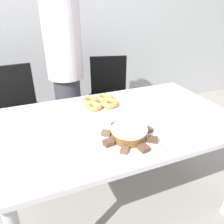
{
  "coord_description": "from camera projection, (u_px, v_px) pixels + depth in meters",
  "views": [
    {
      "loc": [
        -0.52,
        -1.13,
        1.42
      ],
      "look_at": [
        -0.06,
        0.0,
        0.8
      ],
      "focal_mm": 35.0,
      "sensor_mm": 36.0,
      "label": 1
    }
  ],
  "objects": [
    {
      "name": "ground_plane",
      "position": [
        119.0,
        200.0,
        1.75
      ],
      "size": [
        12.0,
        12.0,
        0.0
      ],
      "primitive_type": "plane",
      "color": "gray"
    },
    {
      "name": "wall_back",
      "position": [
        64.0,
        13.0,
        2.44
      ],
      "size": [
        8.0,
        0.05,
        2.6
      ],
      "color": "#A8AAAD",
      "rests_on": "ground_plane"
    },
    {
      "name": "table",
      "position": [
        121.0,
        130.0,
        1.45
      ],
      "size": [
        1.49,
        0.92,
        0.74
      ],
      "color": "silver",
      "rests_on": "ground_plane"
    },
    {
      "name": "person_standing",
      "position": [
        66.0,
        70.0,
        1.94
      ],
      "size": [
        0.32,
        0.32,
        1.64
      ],
      "color": "#383842",
      "rests_on": "ground_plane"
    },
    {
      "name": "office_chair_left",
      "position": [
        19.0,
        117.0,
        2.09
      ],
      "size": [
        0.47,
        0.47,
        0.9
      ],
      "rotation": [
        0.0,
        0.0,
        0.07
      ],
      "color": "black",
      "rests_on": "ground_plane"
    },
    {
      "name": "office_chair_right",
      "position": [
        110.0,
        102.0,
        2.41
      ],
      "size": [
        0.53,
        0.53,
        0.9
      ],
      "rotation": [
        0.0,
        0.0,
        -0.25
      ],
      "color": "black",
      "rests_on": "ground_plane"
    },
    {
      "name": "plate_cake",
      "position": [
        129.0,
        139.0,
        1.2
      ],
      "size": [
        0.34,
        0.34,
        0.01
      ],
      "color": "white",
      "rests_on": "table"
    },
    {
      "name": "plate_donuts",
      "position": [
        99.0,
        105.0,
        1.58
      ],
      "size": [
        0.33,
        0.33,
        0.01
      ],
      "color": "white",
      "rests_on": "table"
    },
    {
      "name": "frosted_cake",
      "position": [
        129.0,
        133.0,
        1.18
      ],
      "size": [
        0.2,
        0.2,
        0.06
      ],
      "color": "brown",
      "rests_on": "plate_cake"
    },
    {
      "name": "lamington_0",
      "position": [
        133.0,
        124.0,
        1.3
      ],
      "size": [
        0.06,
        0.06,
        0.03
      ],
      "rotation": [
        0.0,
        0.0,
        0.93
      ],
      "color": "#513828",
      "rests_on": "plate_cake"
    },
    {
      "name": "lamington_1",
      "position": [
        117.0,
        126.0,
        1.29
      ],
      "size": [
        0.05,
        0.06,
        0.03
      ],
      "rotation": [
        0.0,
        0.0,
        1.72
      ],
      "color": "brown",
      "rests_on": "plate_cake"
    },
    {
      "name": "lamington_2",
      "position": [
        106.0,
        133.0,
        1.22
      ],
      "size": [
        0.07,
        0.07,
        0.02
      ],
      "rotation": [
        0.0,
        0.0,
        2.5
      ],
      "color": "brown",
      "rests_on": "plate_cake"
    },
    {
      "name": "lamington_3",
      "position": [
        109.0,
        143.0,
        1.13
      ],
      "size": [
        0.06,
        0.05,
        0.03
      ],
      "rotation": [
        0.0,
        0.0,
        3.29
      ],
      "color": "brown",
      "rests_on": "plate_cake"
    },
    {
      "name": "lamington_4",
      "position": [
        124.0,
        150.0,
        1.08
      ],
      "size": [
        0.06,
        0.06,
        0.02
      ],
      "rotation": [
        0.0,
        0.0,
        4.07
      ],
      "color": "brown",
      "rests_on": "plate_cake"
    },
    {
      "name": "lamington_5",
      "position": [
        144.0,
        148.0,
        1.09
      ],
      "size": [
        0.05,
        0.06,
        0.02
      ],
      "rotation": [
        0.0,
        0.0,
        4.86
      ],
      "color": "brown",
      "rests_on": "plate_cake"
    },
    {
      "name": "lamington_6",
      "position": [
        153.0,
        140.0,
        1.16
      ],
      "size": [
        0.07,
        0.07,
        0.02
      ],
      "rotation": [
        0.0,
        0.0,
        5.64
      ],
      "color": "#513828",
      "rests_on": "plate_cake"
    },
    {
      "name": "lamington_7",
      "position": [
        148.0,
        130.0,
        1.25
      ],
      "size": [
        0.06,
        0.05,
        0.02
      ],
      "rotation": [
        0.0,
        0.0,
        6.43
      ],
      "color": "brown",
      "rests_on": "plate_cake"
    },
    {
      "name": "donut_0",
      "position": [
        99.0,
        103.0,
        1.57
      ],
      "size": [
        0.13,
        0.13,
        0.03
      ],
      "color": "#E5AD66",
      "rests_on": "plate_donuts"
    },
    {
      "name": "donut_1",
      "position": [
        109.0,
        103.0,
        1.56
      ],
      "size": [
        0.13,
        0.13,
        0.04
      ],
      "color": "#D18E4C",
      "rests_on": "plate_donuts"
    },
    {
      "name": "donut_2",
      "position": [
        105.0,
        98.0,
        1.64
      ],
      "size": [
        0.13,
        0.13,
        0.04
      ],
      "color": "tan",
      "rests_on": "plate_donuts"
    },
    {
      "name": "donut_3",
      "position": [
        90.0,
        101.0,
        1.6
      ],
      "size": [
        0.12,
        0.12,
        0.04
      ],
      "color": "#C68447",
      "rests_on": "plate_donuts"
    },
    {
      "name": "donut_4",
      "position": [
        94.0,
        107.0,
        1.51
      ],
      "size": [
        0.11,
        0.11,
        0.03
      ],
      "color": "#D18E4C",
      "rests_on": "plate_donuts"
    },
    {
      "name": "napkin",
      "position": [
        35.0,
        124.0,
        1.34
      ],
      "size": [
        0.14,
        0.12,
        0.01
      ],
      "color": "white",
      "rests_on": "table"
    }
  ]
}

